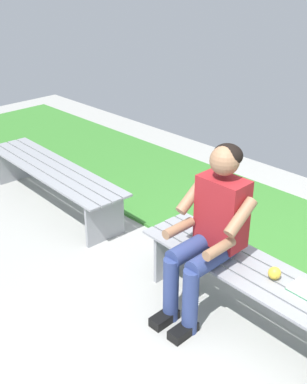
# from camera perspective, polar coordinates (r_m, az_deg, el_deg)

# --- Properties ---
(ground_plane) EXTENTS (10.00, 7.00, 0.04)m
(ground_plane) POSITION_cam_1_polar(r_m,az_deg,el_deg) (3.76, -13.72, -13.28)
(ground_plane) COLOR #9E9E99
(grass_strip) EXTENTS (9.00, 1.56, 0.03)m
(grass_strip) POSITION_cam_1_polar(r_m,az_deg,el_deg) (4.94, 7.93, -1.94)
(grass_strip) COLOR #387A2D
(grass_strip) RESTS_ON ground
(bench_near) EXTENTS (1.90, 0.54, 0.43)m
(bench_near) POSITION_cam_1_polar(r_m,az_deg,el_deg) (3.36, 12.39, -10.75)
(bench_near) COLOR gray
(bench_near) RESTS_ON ground
(bench_far) EXTENTS (1.99, 0.55, 0.43)m
(bench_far) POSITION_cam_1_polar(r_m,az_deg,el_deg) (4.92, -11.84, 1.84)
(bench_far) COLOR gray
(bench_far) RESTS_ON ground
(person_seated) EXTENTS (0.50, 0.69, 1.24)m
(person_seated) POSITION_cam_1_polar(r_m,az_deg,el_deg) (3.28, 6.75, -4.16)
(person_seated) COLOR maroon
(person_seated) RESTS_ON ground
(apple) EXTENTS (0.09, 0.09, 0.09)m
(apple) POSITION_cam_1_polar(r_m,az_deg,el_deg) (3.26, 14.17, -9.32)
(apple) COLOR gold
(apple) RESTS_ON bench_near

